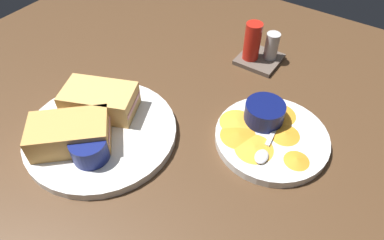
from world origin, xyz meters
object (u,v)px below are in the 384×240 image
object	(u,v)px
sandwich_half_far	(70,133)
ramekin_light_gravy	(265,112)
plate_chips_companion	(271,138)
spoon_by_gravy_ramekin	(264,151)
plate_sandwich_main	(101,133)
ramekin_dark_sauce	(90,149)
sandwich_half_near	(100,100)
spoon_by_dark_ramekin	(104,133)
condiment_caddy	(259,48)

from	to	relation	value
sandwich_half_far	ramekin_light_gravy	bearing A→B (deg)	43.37
plate_chips_companion	spoon_by_gravy_ramekin	distance (cm)	4.60
plate_sandwich_main	ramekin_light_gravy	distance (cm)	29.66
ramekin_dark_sauce	plate_chips_companion	bearing A→B (deg)	42.85
plate_chips_companion	ramekin_light_gravy	size ratio (longest dim) A/B	2.79
ramekin_light_gravy	spoon_by_gravy_ramekin	size ratio (longest dim) A/B	0.72
sandwich_half_near	plate_chips_companion	size ratio (longest dim) A/B	0.74
ramekin_dark_sauce	spoon_by_dark_ramekin	xyz separation A→B (cm)	(-1.81, 4.78, -1.72)
ramekin_dark_sauce	condiment_caddy	distance (cm)	42.56
ramekin_dark_sauce	spoon_by_gravy_ramekin	xyz separation A→B (cm)	(23.34, 16.76, -1.72)
spoon_by_dark_ramekin	condiment_caddy	bearing A→B (deg)	72.09
ramekin_dark_sauce	ramekin_light_gravy	size ratio (longest dim) A/B	0.85
sandwich_half_near	condiment_caddy	size ratio (longest dim) A/B	1.57
plate_sandwich_main	spoon_by_gravy_ramekin	distance (cm)	28.97
sandwich_half_near	spoon_by_gravy_ramekin	distance (cm)	30.91
plate_sandwich_main	plate_chips_companion	xyz separation A→B (cm)	(26.02, 16.00, 0.00)
ramekin_light_gravy	spoon_by_gravy_ramekin	xyz separation A→B (cm)	(3.51, -6.93, -1.61)
sandwich_half_far	condiment_caddy	distance (cm)	43.66
spoon_by_dark_ramekin	condiment_caddy	size ratio (longest dim) A/B	1.03
plate_sandwich_main	ramekin_light_gravy	bearing A→B (deg)	38.81
plate_sandwich_main	sandwich_half_near	distance (cm)	6.06
plate_sandwich_main	spoon_by_dark_ramekin	bearing A→B (deg)	-16.40
sandwich_half_near	ramekin_dark_sauce	world-z (taller)	sandwich_half_near
plate_sandwich_main	ramekin_light_gravy	world-z (taller)	ramekin_light_gravy
spoon_by_gravy_ramekin	spoon_by_dark_ramekin	bearing A→B (deg)	-154.52
spoon_by_dark_ramekin	plate_sandwich_main	bearing A→B (deg)	163.60
spoon_by_gravy_ramekin	condiment_caddy	bearing A→B (deg)	118.44
spoon_by_dark_ramekin	plate_chips_companion	xyz separation A→B (cm)	(24.64, 16.40, -1.16)
plate_sandwich_main	condiment_caddy	size ratio (longest dim) A/B	2.85
sandwich_half_near	ramekin_light_gravy	bearing A→B (deg)	28.99
ramekin_dark_sauce	plate_chips_companion	xyz separation A→B (cm)	(22.83, 21.18, -2.89)
sandwich_half_far	spoon_by_dark_ramekin	world-z (taller)	sandwich_half_far
sandwich_half_near	spoon_by_gravy_ramekin	xyz separation A→B (cm)	(29.87, 7.67, -2.04)
spoon_by_dark_ramekin	sandwich_half_near	bearing A→B (deg)	137.64
condiment_caddy	spoon_by_dark_ramekin	bearing A→B (deg)	-107.91
ramekin_light_gravy	condiment_caddy	world-z (taller)	condiment_caddy
ramekin_light_gravy	spoon_by_gravy_ramekin	bearing A→B (deg)	-63.11
sandwich_half_near	spoon_by_dark_ramekin	size ratio (longest dim) A/B	1.53
sandwich_half_far	ramekin_dark_sauce	world-z (taller)	sandwich_half_far
ramekin_dark_sauce	sandwich_half_near	bearing A→B (deg)	125.73
plate_chips_companion	condiment_caddy	xyz separation A→B (cm)	(-12.82, 20.19, 2.61)
plate_sandwich_main	condiment_caddy	distance (cm)	38.61
plate_chips_companion	condiment_caddy	bearing A→B (deg)	122.42
sandwich_half_far	spoon_by_dark_ramekin	size ratio (longest dim) A/B	1.51
ramekin_light_gravy	spoon_by_dark_ramekin	bearing A→B (deg)	-138.84
sandwich_half_far	ramekin_dark_sauce	bearing A→B (deg)	-3.91
ramekin_light_gravy	condiment_caddy	xyz separation A→B (cm)	(-9.81, 17.68, -0.17)
ramekin_dark_sauce	plate_sandwich_main	bearing A→B (deg)	121.61
sandwich_half_far	plate_chips_companion	size ratio (longest dim) A/B	0.73
ramekin_dark_sauce	ramekin_light_gravy	bearing A→B (deg)	50.08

